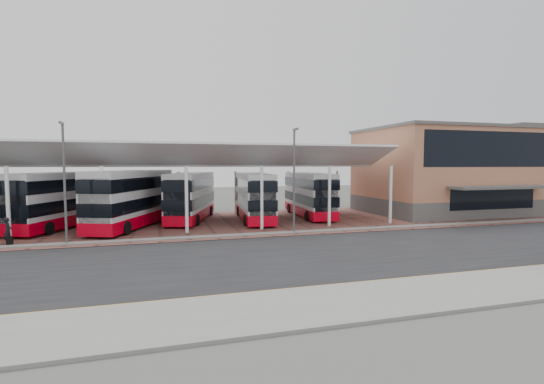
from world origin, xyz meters
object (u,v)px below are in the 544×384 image
object	(u,v)px
bus_4	(254,197)
bus_5	(309,195)
bus_1	(63,200)
bus_3	(191,197)
pedestrian	(8,231)
bus_2	(132,199)
terminal	(450,171)

from	to	relation	value
bus_4	bus_5	distance (m)	6.17
bus_1	bus_3	size ratio (longest dim) A/B	1.02
bus_3	pedestrian	distance (m)	15.10
bus_2	bus_4	distance (m)	10.93
terminal	bus_5	distance (m)	16.50
terminal	pedestrian	size ratio (longest dim) A/B	10.18
terminal	bus_4	xyz separation A→B (m)	(-22.33, -0.16, -2.40)
bus_5	bus_3	bearing A→B (deg)	-177.75
pedestrian	bus_2	bearing A→B (deg)	-60.45
terminal	bus_3	world-z (taller)	terminal
bus_2	pedestrian	world-z (taller)	bus_2
bus_3	pedestrian	xyz separation A→B (m)	(-12.61, -8.20, -1.32)
terminal	bus_1	xyz separation A→B (m)	(-38.78, 0.23, -2.30)
bus_2	bus_4	world-z (taller)	bus_2
bus_4	bus_5	size ratio (longest dim) A/B	1.01
bus_5	pedestrian	world-z (taller)	bus_5
bus_2	bus_3	world-z (taller)	bus_2
terminal	bus_1	bearing A→B (deg)	179.66
bus_2	bus_3	bearing A→B (deg)	51.64
bus_5	bus_2	bearing A→B (deg)	-167.54
terminal	bus_3	bearing A→B (deg)	176.89
terminal	bus_2	bearing A→B (deg)	-177.75
terminal	bus_5	xyz separation A→B (m)	(-16.29, 1.06, -2.41)
pedestrian	bus_4	bearing A→B (deg)	-76.62
bus_3	bus_4	xyz separation A→B (m)	(5.73, -1.69, -0.03)
bus_3	bus_2	bearing A→B (deg)	-133.90
bus_3	bus_1	bearing A→B (deg)	-155.86
bus_4	pedestrian	xyz separation A→B (m)	(-18.34, -6.51, -1.29)
terminal	bus_5	world-z (taller)	terminal
terminal	bus_2	distance (m)	33.30
bus_1	bus_4	xyz separation A→B (m)	(16.45, -0.39, -0.10)
bus_2	terminal	bearing A→B (deg)	25.04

